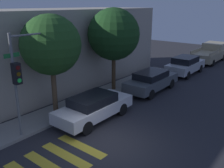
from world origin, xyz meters
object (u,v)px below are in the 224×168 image
sedan_near_corner (94,107)px  tree_midblock (114,34)px  tree_near_corner (51,45)px  sedan_far_end (185,65)px  traffic_light_pole (25,67)px  sedan_middle (151,81)px  pickup_truck (210,53)px

sedan_near_corner → tree_midblock: tree_midblock is taller
tree_near_corner → sedan_far_end: bearing=-9.5°
traffic_light_pole → tree_midblock: size_ratio=0.84×
sedan_near_corner → tree_near_corner: (-0.84, 2.08, 3.08)m
traffic_light_pole → sedan_near_corner: bearing=-23.4°
sedan_middle → tree_near_corner: 7.62m
traffic_light_pole → sedan_middle: size_ratio=1.02×
tree_midblock → pickup_truck: bearing=-8.6°
sedan_near_corner → sedan_middle: bearing=0.0°
sedan_middle → tree_near_corner: size_ratio=0.86×
traffic_light_pole → sedan_near_corner: size_ratio=1.05×
traffic_light_pole → sedan_near_corner: traffic_light_pole is taller
sedan_near_corner → sedan_far_end: sedan_far_end is taller
traffic_light_pole → sedan_far_end: bearing=-5.0°
pickup_truck → tree_midblock: (-13.72, 2.08, 2.98)m
sedan_near_corner → pickup_truck: (17.96, -0.00, 0.18)m
sedan_near_corner → tree_midblock: bearing=26.1°
traffic_light_pole → tree_midblock: bearing=6.4°
sedan_middle → pickup_truck: bearing=-0.0°
tree_midblock → traffic_light_pole: bearing=-173.6°
sedan_far_end → sedan_near_corner: bearing=180.0°
sedan_far_end → tree_near_corner: size_ratio=0.84×
tree_near_corner → sedan_near_corner: bearing=-68.0°
sedan_near_corner → sedan_middle: size_ratio=0.96×
sedan_far_end → tree_midblock: (-7.30, 2.08, 3.09)m
sedan_far_end → tree_near_corner: tree_near_corner is taller
pickup_truck → tree_midblock: size_ratio=0.98×
sedan_near_corner → sedan_middle: (5.82, 0.00, 0.02)m
traffic_light_pole → sedan_near_corner: (2.92, -1.27, -2.50)m
sedan_near_corner → tree_midblock: (4.24, 2.08, 3.15)m
sedan_middle → sedan_near_corner: bearing=180.0°
sedan_near_corner → sedan_far_end: (11.54, 0.00, 0.06)m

